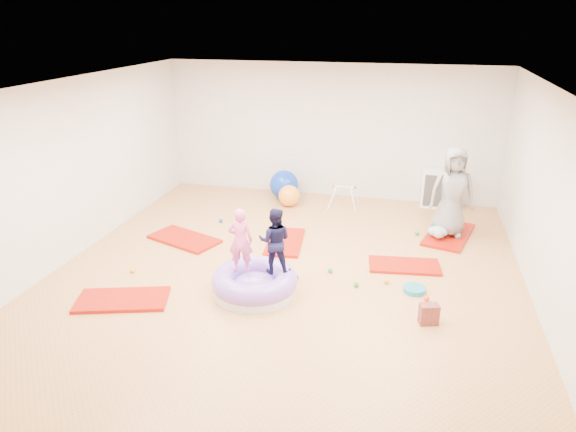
# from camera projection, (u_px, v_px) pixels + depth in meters

# --- Properties ---
(room) EXTENTS (7.01, 8.01, 2.81)m
(room) POSITION_uv_depth(u_px,v_px,m) (283.00, 190.00, 7.16)
(room) COLOR #BE7939
(room) RESTS_ON ground
(gym_mat_front_left) EXTENTS (1.36, 0.95, 0.05)m
(gym_mat_front_left) POSITION_uv_depth(u_px,v_px,m) (122.00, 300.00, 7.06)
(gym_mat_front_left) COLOR #A52206
(gym_mat_front_left) RESTS_ON ground
(gym_mat_mid_left) EXTENTS (1.38, 1.02, 0.05)m
(gym_mat_mid_left) POSITION_uv_depth(u_px,v_px,m) (184.00, 239.00, 8.98)
(gym_mat_mid_left) COLOR #A52206
(gym_mat_mid_left) RESTS_ON ground
(gym_mat_center_back) EXTENTS (0.70, 1.22, 0.05)m
(gym_mat_center_back) POSITION_uv_depth(u_px,v_px,m) (285.00, 242.00, 8.87)
(gym_mat_center_back) COLOR #A52206
(gym_mat_center_back) RESTS_ON ground
(gym_mat_right) EXTENTS (1.15, 0.67, 0.05)m
(gym_mat_right) POSITION_uv_depth(u_px,v_px,m) (404.00, 266.00, 8.03)
(gym_mat_right) COLOR #A52206
(gym_mat_right) RESTS_ON ground
(gym_mat_rear_right) EXTENTS (0.99, 1.47, 0.06)m
(gym_mat_rear_right) POSITION_uv_depth(u_px,v_px,m) (448.00, 235.00, 9.15)
(gym_mat_rear_right) COLOR #A52206
(gym_mat_rear_right) RESTS_ON ground
(inflatable_cushion) EXTENTS (1.22, 1.22, 0.38)m
(inflatable_cushion) POSITION_uv_depth(u_px,v_px,m) (255.00, 283.00, 7.25)
(inflatable_cushion) COLOR silver
(inflatable_cushion) RESTS_ON ground
(child_pink) EXTENTS (0.38, 0.28, 0.94)m
(child_pink) POSITION_uv_depth(u_px,v_px,m) (240.00, 237.00, 7.08)
(child_pink) COLOR #E85896
(child_pink) RESTS_ON inflatable_cushion
(child_navy) EXTENTS (0.50, 0.41, 0.95)m
(child_navy) POSITION_uv_depth(u_px,v_px,m) (275.00, 238.00, 7.06)
(child_navy) COLOR black
(child_navy) RESTS_ON inflatable_cushion
(adult_caregiver) EXTENTS (0.84, 0.63, 1.57)m
(adult_caregiver) POSITION_uv_depth(u_px,v_px,m) (452.00, 192.00, 8.83)
(adult_caregiver) COLOR slate
(adult_caregiver) RESTS_ON gym_mat_rear_right
(infant) EXTENTS (0.35, 0.35, 0.20)m
(infant) POSITION_uv_depth(u_px,v_px,m) (438.00, 232.00, 8.93)
(infant) COLOR #89B8C8
(infant) RESTS_ON gym_mat_rear_right
(ball_pit_balls) EXTENTS (4.45, 2.60, 0.08)m
(ball_pit_balls) POSITION_uv_depth(u_px,v_px,m) (308.00, 265.00, 8.01)
(ball_pit_balls) COLOR green
(ball_pit_balls) RESTS_ON ground
(exercise_ball_blue) EXTENTS (0.62, 0.62, 0.62)m
(exercise_ball_blue) POSITION_uv_depth(u_px,v_px,m) (284.00, 185.00, 10.94)
(exercise_ball_blue) COLOR #0D35B0
(exercise_ball_blue) RESTS_ON ground
(exercise_ball_orange) EXTENTS (0.44, 0.44, 0.44)m
(exercise_ball_orange) POSITION_uv_depth(u_px,v_px,m) (289.00, 196.00, 10.54)
(exercise_ball_orange) COLOR orange
(exercise_ball_orange) RESTS_ON ground
(infant_play_gym) EXTENTS (0.60, 0.57, 0.46)m
(infant_play_gym) POSITION_uv_depth(u_px,v_px,m) (344.00, 193.00, 10.42)
(infant_play_gym) COLOR white
(infant_play_gym) RESTS_ON ground
(cube_shelf) EXTENTS (0.76, 0.38, 0.76)m
(cube_shelf) POSITION_uv_depth(u_px,v_px,m) (440.00, 189.00, 10.44)
(cube_shelf) COLOR white
(cube_shelf) RESTS_ON ground
(balance_disc) EXTENTS (0.32, 0.32, 0.07)m
(balance_disc) POSITION_uv_depth(u_px,v_px,m) (414.00, 289.00, 7.31)
(balance_disc) COLOR teal
(balance_disc) RESTS_ON ground
(backpack) EXTENTS (0.27, 0.21, 0.27)m
(backpack) POSITION_uv_depth(u_px,v_px,m) (429.00, 314.00, 6.52)
(backpack) COLOR #B43529
(backpack) RESTS_ON ground
(yellow_toy) EXTENTS (0.21, 0.21, 0.03)m
(yellow_toy) POSITION_uv_depth(u_px,v_px,m) (247.00, 295.00, 7.20)
(yellow_toy) COLOR orange
(yellow_toy) RESTS_ON ground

